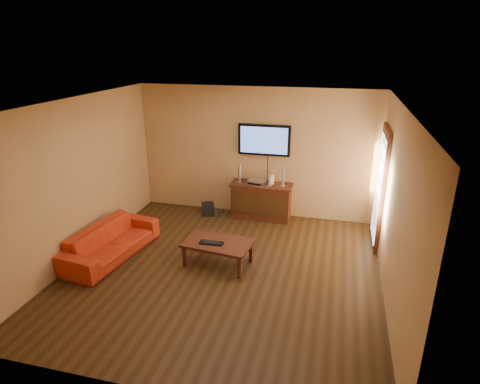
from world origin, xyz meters
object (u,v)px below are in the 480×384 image
(television, at_px, (264,140))
(game_console, at_px, (271,180))
(av_receiver, at_px, (257,182))
(speaker_left, at_px, (240,174))
(subwoofer, at_px, (208,209))
(coffee_table, at_px, (218,245))
(bottle, at_px, (216,213))
(speaker_right, at_px, (283,178))
(keyboard, at_px, (211,243))
(sofa, at_px, (110,236))
(media_console, at_px, (261,201))

(television, height_order, game_console, television)
(av_receiver, bearing_deg, speaker_left, -170.45)
(speaker_left, relative_size, subwoofer, 1.57)
(coffee_table, xyz_separation_m, bottle, (-0.60, 1.82, -0.26))
(speaker_right, height_order, keyboard, speaker_right)
(sofa, distance_m, av_receiver, 3.08)
(sofa, xyz_separation_m, keyboard, (1.80, 0.11, 0.05))
(coffee_table, xyz_separation_m, game_console, (0.53, 2.06, 0.50))
(sofa, xyz_separation_m, speaker_left, (1.74, 2.23, 0.57))
(speaker_left, bearing_deg, media_console, 0.40)
(sofa, xyz_separation_m, speaker_right, (2.65, 2.22, 0.55))
(coffee_table, xyz_separation_m, speaker_right, (0.77, 2.04, 0.56))
(keyboard, bearing_deg, bottle, 105.07)
(av_receiver, bearing_deg, television, 81.83)
(sofa, distance_m, subwoofer, 2.37)
(media_console, distance_m, television, 1.28)
(media_console, relative_size, av_receiver, 3.60)
(speaker_right, height_order, game_console, speaker_right)
(speaker_right, distance_m, bottle, 1.61)
(speaker_left, xyz_separation_m, subwoofer, (-0.68, -0.12, -0.81))
(subwoofer, distance_m, bottle, 0.25)
(subwoofer, bearing_deg, speaker_right, -17.59)
(coffee_table, bearing_deg, television, 81.92)
(coffee_table, relative_size, av_receiver, 3.28)
(coffee_table, height_order, av_receiver, av_receiver)
(television, bearing_deg, subwoofer, -163.88)
(sofa, bearing_deg, bottle, -24.94)
(coffee_table, xyz_separation_m, sofa, (-1.88, -0.18, 0.01))
(coffee_table, height_order, subwoofer, coffee_table)
(coffee_table, xyz_separation_m, av_receiver, (0.23, 2.02, 0.44))
(media_console, relative_size, television, 1.19)
(av_receiver, distance_m, game_console, 0.31)
(media_console, distance_m, speaker_right, 0.70)
(media_console, distance_m, bottle, 0.99)
(speaker_left, relative_size, keyboard, 1.00)
(sofa, xyz_separation_m, av_receiver, (2.11, 2.20, 0.43))
(bottle, bearing_deg, sofa, -122.71)
(media_console, xyz_separation_m, sofa, (-2.20, -2.23, -0.01))
(subwoofer, bearing_deg, game_console, -16.10)
(media_console, xyz_separation_m, game_console, (0.21, 0.01, 0.48))
(av_receiver, bearing_deg, media_console, 30.27)
(bottle, bearing_deg, speaker_right, 9.05)
(coffee_table, bearing_deg, sofa, -174.58)
(speaker_left, bearing_deg, bottle, -153.93)
(media_console, relative_size, subwoofer, 4.96)
(media_console, bearing_deg, coffee_table, -98.88)
(speaker_right, height_order, bottle, speaker_right)
(coffee_table, bearing_deg, media_console, 81.12)
(keyboard, bearing_deg, subwoofer, 110.25)
(speaker_left, height_order, keyboard, speaker_left)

